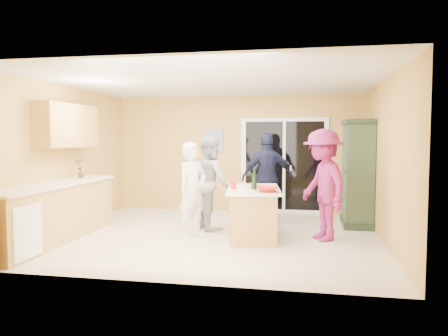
% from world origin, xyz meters
% --- Properties ---
extents(floor, '(5.50, 5.50, 0.00)m').
position_xyz_m(floor, '(0.00, 0.00, 0.00)').
color(floor, beige).
rests_on(floor, ground).
extents(ceiling, '(5.50, 5.00, 0.10)m').
position_xyz_m(ceiling, '(0.00, 0.00, 2.60)').
color(ceiling, silver).
rests_on(ceiling, wall_back).
extents(wall_back, '(5.50, 0.10, 2.60)m').
position_xyz_m(wall_back, '(0.00, 2.50, 1.30)').
color(wall_back, '#EDC661').
rests_on(wall_back, ground).
extents(wall_front, '(5.50, 0.10, 2.60)m').
position_xyz_m(wall_front, '(0.00, -2.50, 1.30)').
color(wall_front, '#EDC661').
rests_on(wall_front, ground).
extents(wall_left, '(0.10, 5.00, 2.60)m').
position_xyz_m(wall_left, '(-2.75, 0.00, 1.30)').
color(wall_left, '#EDC661').
rests_on(wall_left, ground).
extents(wall_right, '(0.10, 5.00, 2.60)m').
position_xyz_m(wall_right, '(2.75, 0.00, 1.30)').
color(wall_right, '#EDC661').
rests_on(wall_right, ground).
extents(left_cabinet_run, '(0.65, 3.05, 1.24)m').
position_xyz_m(left_cabinet_run, '(-2.45, -1.05, 0.46)').
color(left_cabinet_run, tan).
rests_on(left_cabinet_run, floor).
extents(upper_cabinets, '(0.35, 1.60, 0.75)m').
position_xyz_m(upper_cabinets, '(-2.58, -0.20, 1.88)').
color(upper_cabinets, tan).
rests_on(upper_cabinets, wall_left).
extents(sliding_door, '(1.90, 0.07, 2.10)m').
position_xyz_m(sliding_door, '(1.05, 2.46, 1.05)').
color(sliding_door, white).
rests_on(sliding_door, floor).
extents(framed_picture, '(0.46, 0.04, 0.56)m').
position_xyz_m(framed_picture, '(-0.55, 2.48, 1.60)').
color(framed_picture, '#A97C54').
rests_on(framed_picture, wall_back).
extents(kitchen_island, '(1.05, 1.67, 0.83)m').
position_xyz_m(kitchen_island, '(0.67, -0.02, 0.39)').
color(kitchen_island, tan).
rests_on(kitchen_island, floor).
extents(green_hutch, '(0.57, 1.09, 2.00)m').
position_xyz_m(green_hutch, '(2.49, 1.34, 0.97)').
color(green_hutch, '#1F3323').
rests_on(green_hutch, floor).
extents(woman_white, '(0.63, 0.69, 1.59)m').
position_xyz_m(woman_white, '(-0.33, -0.20, 0.80)').
color(woman_white, white).
rests_on(woman_white, floor).
extents(woman_grey, '(0.98, 1.04, 1.71)m').
position_xyz_m(woman_grey, '(-0.18, 0.56, 0.85)').
color(woman_grey, '#AFAFB1').
rests_on(woman_grey, floor).
extents(woman_navy, '(1.12, 0.78, 1.77)m').
position_xyz_m(woman_navy, '(0.79, 1.31, 0.88)').
color(woman_navy, '#171A33').
rests_on(woman_navy, floor).
extents(woman_magenta, '(1.12, 1.34, 1.81)m').
position_xyz_m(woman_magenta, '(1.80, 0.01, 0.90)').
color(woman_magenta, '#7C1B4A').
rests_on(woman_magenta, floor).
extents(serving_bowl, '(0.38, 0.38, 0.08)m').
position_xyz_m(serving_bowl, '(0.94, -0.47, 0.87)').
color(serving_bowl, '#A71F12').
rests_on(serving_bowl, kitchen_island).
extents(tulip_vase, '(0.23, 0.17, 0.39)m').
position_xyz_m(tulip_vase, '(-2.45, -0.02, 1.14)').
color(tulip_vase, '#9F200F').
rests_on(tulip_vase, left_cabinet_run).
extents(tumbler_near, '(0.09, 0.09, 0.10)m').
position_xyz_m(tumbler_near, '(0.67, -0.08, 0.88)').
color(tumbler_near, '#A71F12').
rests_on(tumbler_near, kitchen_island).
extents(tumbler_far, '(0.09, 0.09, 0.13)m').
position_xyz_m(tumbler_far, '(0.36, -0.20, 0.89)').
color(tumbler_far, '#A71F12').
rests_on(tumbler_far, kitchen_island).
extents(wine_bottle, '(0.08, 0.08, 0.34)m').
position_xyz_m(wine_bottle, '(0.72, -0.28, 0.96)').
color(wine_bottle, black).
rests_on(wine_bottle, kitchen_island).
extents(white_plate, '(0.28, 0.28, 0.02)m').
position_xyz_m(white_plate, '(0.62, -0.36, 0.84)').
color(white_plate, silver).
rests_on(white_plate, kitchen_island).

